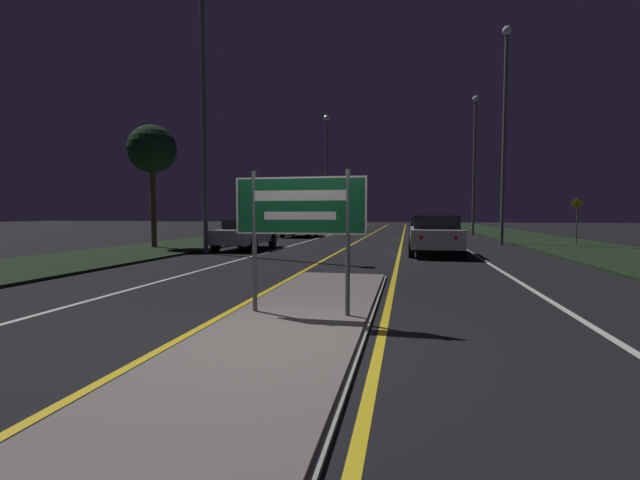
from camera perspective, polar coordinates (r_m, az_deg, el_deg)
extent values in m
plane|color=black|center=(5.45, -6.10, -13.76)|extent=(160.00, 160.00, 0.00)
cube|color=#999993|center=(6.64, -2.65, -10.35)|extent=(2.17, 9.07, 0.05)
cube|color=#66605B|center=(6.63, -2.65, -10.14)|extent=(2.05, 8.95, 0.10)
cube|color=black|center=(27.35, -12.34, 0.12)|extent=(5.00, 100.00, 0.08)
cube|color=black|center=(26.22, 29.14, -0.38)|extent=(5.00, 100.00, 0.08)
cube|color=gold|center=(30.13, 6.13, 0.42)|extent=(0.12, 70.00, 0.01)
cube|color=gold|center=(30.00, 10.98, 0.36)|extent=(0.12, 70.00, 0.01)
cube|color=silver|center=(30.55, 0.66, 0.48)|extent=(0.12, 70.00, 0.01)
cube|color=silver|center=(30.11, 16.56, 0.29)|extent=(0.12, 70.00, 0.01)
cube|color=silver|center=(31.26, -4.74, 0.54)|extent=(0.10, 70.00, 0.01)
cube|color=silver|center=(30.51, 22.18, 0.22)|extent=(0.10, 70.00, 0.01)
cylinder|color=#56565B|center=(6.68, -8.73, -0.23)|extent=(0.07, 0.07, 2.17)
cylinder|color=#56565B|center=(6.32, 3.72, -0.40)|extent=(0.07, 0.07, 2.17)
cube|color=#0F512D|center=(6.45, -2.69, 4.60)|extent=(2.02, 0.04, 0.86)
cube|color=white|center=(6.43, -2.74, 4.61)|extent=(2.02, 0.00, 0.86)
cube|color=#0F512D|center=(6.42, -2.74, 4.61)|extent=(1.96, 0.01, 0.81)
cube|color=white|center=(6.43, -2.76, 5.95)|extent=(1.41, 0.01, 0.15)
cube|color=white|center=(6.42, -2.75, 3.26)|extent=(1.11, 0.01, 0.12)
cylinder|color=#56565B|center=(18.28, -15.23, 15.56)|extent=(0.18, 0.18, 10.94)
cylinder|color=#56565B|center=(41.80, 0.87, 8.59)|extent=(0.18, 0.18, 10.63)
sphere|color=white|center=(42.63, 0.87, 15.95)|extent=(0.55, 0.55, 0.55)
cylinder|color=#56565B|center=(24.50, 23.33, 12.07)|extent=(0.18, 0.18, 10.76)
sphere|color=white|center=(25.93, 23.66, 24.21)|extent=(0.46, 0.46, 0.46)
cylinder|color=#56565B|center=(34.65, 19.86, 8.95)|extent=(0.18, 0.18, 10.06)
sphere|color=white|center=(35.53, 20.04, 17.27)|extent=(0.46, 0.46, 0.46)
cube|color=silver|center=(17.59, 15.00, 0.42)|extent=(1.86, 4.69, 0.69)
cube|color=black|center=(17.29, 15.08, 2.35)|extent=(1.64, 2.44, 0.51)
sphere|color=red|center=(15.24, 13.35, 0.31)|extent=(0.14, 0.14, 0.14)
sphere|color=red|center=(15.32, 17.66, 0.25)|extent=(0.14, 0.14, 0.14)
cylinder|color=black|center=(19.03, 12.05, -0.35)|extent=(0.22, 0.72, 0.72)
cylinder|color=black|center=(19.13, 17.39, -0.42)|extent=(0.22, 0.72, 0.72)
cylinder|color=black|center=(16.13, 12.12, -1.04)|extent=(0.22, 0.72, 0.72)
cylinder|color=black|center=(16.25, 18.41, -1.11)|extent=(0.22, 0.72, 0.72)
cube|color=maroon|center=(29.74, 14.03, 1.47)|extent=(1.72, 4.57, 0.56)
cube|color=black|center=(29.45, 14.07, 2.39)|extent=(1.51, 2.38, 0.40)
sphere|color=red|center=(27.46, 13.12, 1.47)|extent=(0.14, 0.14, 0.14)
sphere|color=red|center=(27.50, 15.34, 1.44)|extent=(0.14, 0.14, 0.14)
cylinder|color=black|center=(31.14, 12.41, 1.07)|extent=(0.22, 0.67, 0.67)
cylinder|color=black|center=(31.21, 15.42, 1.03)|extent=(0.22, 0.67, 0.67)
cylinder|color=black|center=(28.31, 12.49, 0.83)|extent=(0.22, 0.67, 0.67)
cylinder|color=black|center=(28.38, 15.80, 0.79)|extent=(0.22, 0.67, 0.67)
cube|color=navy|center=(38.30, 13.37, 1.94)|extent=(1.87, 4.15, 0.60)
cube|color=black|center=(38.04, 13.39, 2.73)|extent=(1.65, 2.16, 0.46)
sphere|color=red|center=(36.23, 12.55, 1.98)|extent=(0.14, 0.14, 0.14)
sphere|color=red|center=(36.27, 14.39, 1.96)|extent=(0.14, 0.14, 0.14)
cylinder|color=black|center=(39.57, 12.01, 1.56)|extent=(0.22, 0.66, 0.66)
cylinder|color=black|center=(39.63, 14.60, 1.53)|extent=(0.22, 0.66, 0.66)
cylinder|color=black|center=(37.00, 12.03, 1.44)|extent=(0.22, 0.66, 0.66)
cylinder|color=black|center=(37.06, 14.81, 1.40)|extent=(0.22, 0.66, 0.66)
cube|color=black|center=(52.03, 16.52, 2.29)|extent=(1.76, 4.73, 0.67)
cube|color=black|center=(51.74, 16.55, 2.88)|extent=(1.55, 2.46, 0.41)
sphere|color=red|center=(49.65, 16.12, 2.35)|extent=(0.14, 0.14, 0.14)
sphere|color=red|center=(49.75, 17.37, 2.33)|extent=(0.14, 0.14, 0.14)
cylinder|color=black|center=(53.44, 15.48, 1.98)|extent=(0.22, 0.63, 0.63)
cylinder|color=black|center=(53.58, 17.27, 1.96)|extent=(0.22, 0.63, 0.63)
cylinder|color=black|center=(50.51, 15.70, 1.90)|extent=(0.22, 0.63, 0.63)
cylinder|color=black|center=(50.66, 17.60, 1.87)|extent=(0.22, 0.63, 0.63)
cube|color=#B7B7BC|center=(19.76, -9.89, 0.59)|extent=(1.77, 4.31, 0.61)
cube|color=black|center=(19.98, -9.63, 2.08)|extent=(1.55, 2.24, 0.41)
sphere|color=white|center=(18.01, -14.00, 0.50)|extent=(0.14, 0.14, 0.14)
sphere|color=white|center=(17.57, -10.78, 0.47)|extent=(0.14, 0.14, 0.14)
cylinder|color=black|center=(18.88, -13.74, -0.51)|extent=(0.22, 0.65, 0.65)
cylinder|color=black|center=(18.23, -8.95, -0.59)|extent=(0.22, 0.65, 0.65)
cylinder|color=black|center=(21.33, -10.67, -0.02)|extent=(0.22, 0.65, 0.65)
cylinder|color=black|center=(20.75, -6.36, -0.08)|extent=(0.22, 0.65, 0.65)
cube|color=navy|center=(30.01, -2.69, 1.61)|extent=(1.86, 4.29, 0.60)
cube|color=black|center=(30.24, -2.57, 2.71)|extent=(1.63, 2.23, 0.55)
sphere|color=white|center=(28.11, -4.89, 1.62)|extent=(0.14, 0.14, 0.14)
sphere|color=white|center=(27.81, -2.62, 1.61)|extent=(0.14, 0.14, 0.14)
cylinder|color=black|center=(28.98, -5.04, 0.93)|extent=(0.22, 0.64, 0.64)
cylinder|color=black|center=(28.52, -1.62, 0.90)|extent=(0.22, 0.64, 0.64)
cylinder|color=black|center=(31.53, -3.65, 1.15)|extent=(0.22, 0.64, 0.64)
cylinder|color=black|center=(31.11, -0.50, 1.12)|extent=(0.22, 0.64, 0.64)
cylinder|color=#56565B|center=(25.64, 31.03, 1.95)|extent=(0.06, 0.06, 2.12)
cube|color=yellow|center=(25.64, 31.10, 4.18)|extent=(0.60, 0.02, 0.60)
cylinder|color=#4C3823|center=(21.21, -21.34, 4.54)|extent=(0.24, 0.24, 4.01)
sphere|color=black|center=(21.41, -21.49, 11.23)|extent=(2.18, 2.18, 2.18)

